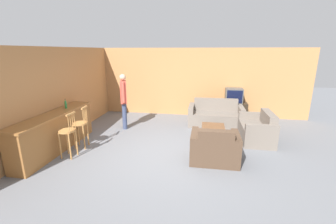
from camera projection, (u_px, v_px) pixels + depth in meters
name	position (u px, v px, depth m)	size (l,w,h in m)	color
ground_plane	(166.00, 154.00, 5.58)	(24.00, 24.00, 0.00)	slate
wall_back	(182.00, 82.00, 8.75)	(9.40, 0.08, 2.60)	#B27A47
wall_left	(74.00, 90.00, 7.02)	(0.08, 8.69, 2.60)	#B27A47
bar_counter	(56.00, 132.00, 5.72)	(0.55, 2.80, 0.98)	brown
bar_chair_near	(68.00, 134.00, 5.32)	(0.39, 0.39, 1.11)	#B77F42
bar_chair_mid	(81.00, 127.00, 5.86)	(0.41, 0.41, 1.11)	#B77F42
couch_far	(215.00, 116.00, 7.73)	(1.82, 0.89, 0.87)	#70665B
armchair_near	(215.00, 148.00, 5.17)	(1.10, 0.85, 0.85)	#4C3828
loveseat_right	(257.00, 130.00, 6.39)	(0.82, 1.36, 0.84)	#70665B
coffee_table	(213.00, 129.00, 6.43)	(0.65, 0.91, 0.38)	brown
tv_unit	(233.00, 111.00, 8.40)	(1.00, 0.49, 0.64)	#2D2319
tv	(234.00, 96.00, 8.24)	(0.61, 0.49, 0.53)	#4C4C4C
bottle	(66.00, 104.00, 6.08)	(0.06, 0.06, 0.26)	#2D7F3D
person_by_window	(124.00, 98.00, 7.22)	(0.34, 0.58, 1.79)	#384260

